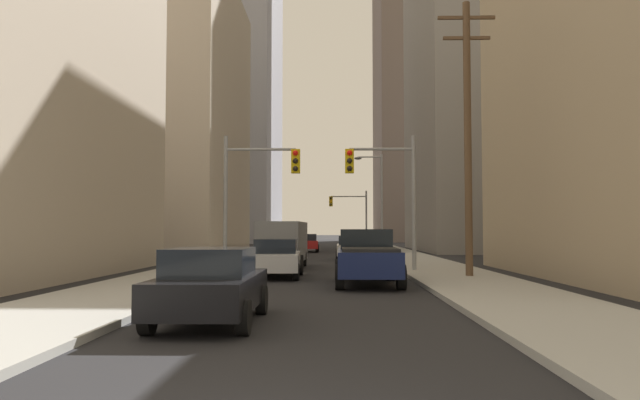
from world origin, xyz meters
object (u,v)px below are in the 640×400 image
at_px(sedan_red, 307,243).
at_px(traffic_signal_near_right, 384,181).
at_px(pickup_truck_navy, 367,257).
at_px(sedan_black, 211,285).
at_px(sedan_white, 352,248).
at_px(traffic_signal_near_left, 258,181).
at_px(traffic_signal_far_right, 350,209).
at_px(cargo_van_grey, 283,242).
at_px(sedan_silver, 276,258).

distance_m(sedan_red, traffic_signal_near_right, 25.05).
bearing_deg(pickup_truck_navy, sedan_black, -112.69).
height_order(sedan_white, traffic_signal_near_left, traffic_signal_near_left).
bearing_deg(sedan_white, sedan_red, 104.09).
distance_m(traffic_signal_near_left, traffic_signal_far_right, 37.75).
distance_m(cargo_van_grey, traffic_signal_near_left, 4.36).
bearing_deg(cargo_van_grey, traffic_signal_far_right, 82.90).
height_order(traffic_signal_near_left, traffic_signal_far_right, same).
bearing_deg(pickup_truck_navy, traffic_signal_near_right, 78.68).
height_order(cargo_van_grey, sedan_silver, cargo_van_grey).
height_order(sedan_white, traffic_signal_far_right, traffic_signal_far_right).
bearing_deg(traffic_signal_far_right, sedan_silver, -95.75).
bearing_deg(sedan_white, traffic_signal_near_right, -84.38).
bearing_deg(pickup_truck_navy, traffic_signal_near_left, 130.07).
relative_size(sedan_silver, traffic_signal_far_right, 0.71).
bearing_deg(sedan_silver, sedan_black, -91.12).
bearing_deg(sedan_silver, sedan_white, 76.13).
relative_size(sedan_black, sedan_white, 1.00).
relative_size(sedan_silver, sedan_white, 1.01).
bearing_deg(traffic_signal_near_right, pickup_truck_navy, -101.32).
height_order(sedan_black, sedan_silver, same).
relative_size(sedan_silver, traffic_signal_near_left, 0.71).
bearing_deg(cargo_van_grey, sedan_white, 65.37).
relative_size(cargo_van_grey, sedan_silver, 1.24).
relative_size(sedan_white, traffic_signal_near_left, 0.70).
bearing_deg(sedan_red, sedan_silver, -90.06).
relative_size(pickup_truck_navy, sedan_silver, 1.27).
distance_m(sedan_black, sedan_silver, 11.49).
height_order(cargo_van_grey, sedan_black, cargo_van_grey).
height_order(sedan_red, traffic_signal_near_left, traffic_signal_near_left).
bearing_deg(sedan_silver, pickup_truck_navy, -39.73).
bearing_deg(pickup_truck_navy, sedan_silver, 140.27).
xyz_separation_m(sedan_white, traffic_signal_near_left, (-4.43, -11.14, 3.25)).
xyz_separation_m(sedan_white, traffic_signal_near_right, (1.10, -11.14, 3.24)).
distance_m(pickup_truck_navy, traffic_signal_near_right, 6.23).
bearing_deg(traffic_signal_far_right, pickup_truck_navy, -90.83).
xyz_separation_m(traffic_signal_near_right, traffic_signal_far_right, (-0.45, 37.41, 0.05)).
bearing_deg(sedan_white, pickup_truck_navy, -89.88).
bearing_deg(sedan_white, traffic_signal_far_right, 88.58).
bearing_deg(cargo_van_grey, pickup_truck_navy, -67.13).
xyz_separation_m(pickup_truck_navy, traffic_signal_near_right, (1.06, 5.31, 3.07)).
bearing_deg(traffic_signal_near_right, sedan_black, -108.54).
bearing_deg(traffic_signal_near_right, sedan_red, 100.29).
bearing_deg(pickup_truck_navy, cargo_van_grey, 112.87).
distance_m(pickup_truck_navy, sedan_white, 16.45).
relative_size(sedan_black, traffic_signal_near_right, 0.70).
bearing_deg(sedan_silver, traffic_signal_far_right, 84.25).
height_order(pickup_truck_navy, traffic_signal_near_right, traffic_signal_near_right).
height_order(cargo_van_grey, traffic_signal_near_right, traffic_signal_near_right).
xyz_separation_m(sedan_black, traffic_signal_near_left, (-0.84, 13.98, 3.25)).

